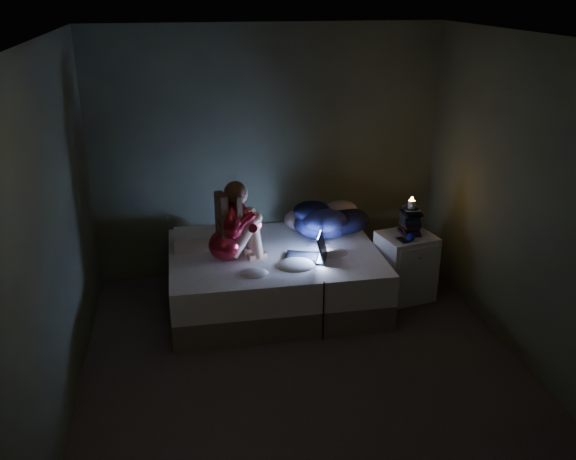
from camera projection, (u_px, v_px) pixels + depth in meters
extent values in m
cube|color=black|center=(304.00, 365.00, 5.10)|extent=(3.60, 3.80, 0.02)
cube|color=silver|center=(307.00, 36.00, 4.13)|extent=(3.60, 3.80, 0.02)
cube|color=#596044|center=(268.00, 154.00, 6.36)|extent=(3.60, 0.02, 2.60)
cube|color=#596044|center=(389.00, 360.00, 2.87)|extent=(3.60, 0.02, 2.60)
cube|color=#596044|center=(54.00, 234.00, 4.31)|extent=(0.02, 3.80, 2.60)
cube|color=#596044|center=(526.00, 203.00, 4.92)|extent=(0.02, 3.80, 2.60)
cube|color=white|center=(200.00, 239.00, 5.99)|extent=(0.50, 0.36, 0.14)
cube|color=silver|center=(405.00, 266.00, 6.08)|extent=(0.58, 0.53, 0.67)
cylinder|color=beige|center=(412.00, 204.00, 5.87)|extent=(0.07, 0.07, 0.08)
cube|color=black|center=(400.00, 239.00, 5.84)|extent=(0.07, 0.14, 0.01)
sphere|color=navy|center=(407.00, 237.00, 5.80)|extent=(0.08, 0.08, 0.08)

